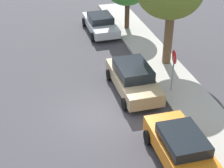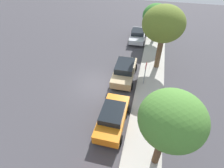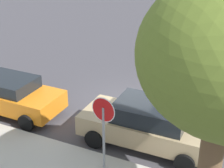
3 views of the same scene
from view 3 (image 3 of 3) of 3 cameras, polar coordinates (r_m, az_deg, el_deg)
The scene contains 4 objects.
ground_plane at distance 14.36m, azimuth 3.05°, elevation -3.49°, with size 60.00×60.00×0.00m, color #423F44.
stop_sign at distance 9.79m, azimuth -1.41°, elevation -6.46°, with size 0.75×0.10×2.52m.
parked_car_tan at distance 11.57m, azimuth 6.07°, elevation -6.57°, with size 4.52×2.12×1.57m.
parked_car_orange at distance 14.10m, azimuth -16.52°, elevation -1.68°, with size 4.18×1.98×1.46m.
Camera 3 is at (-4.74, 11.71, 6.82)m, focal length 55.00 mm.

